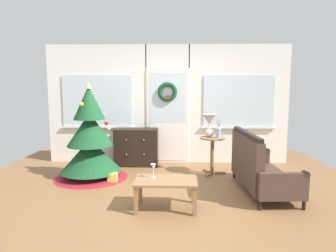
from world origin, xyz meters
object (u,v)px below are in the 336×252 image
object	(u,v)px
dresser_cabinet	(136,147)
coffee_table	(166,184)
wine_glass	(153,168)
table_lamp	(209,122)
flower_vase	(218,132)
gift_box	(113,177)
christmas_tree	(90,144)
settee_sofa	(258,168)
side_table	(212,148)

from	to	relation	value
dresser_cabinet	coffee_table	world-z (taller)	dresser_cabinet
dresser_cabinet	wine_glass	distance (m)	2.30
table_lamp	wine_glass	size ratio (longest dim) A/B	2.26
wine_glass	flower_vase	bearing A→B (deg)	54.48
coffee_table	gift_box	xyz separation A→B (m)	(-0.97, 1.14, -0.27)
christmas_tree	coffee_table	distance (m)	2.00
table_lamp	christmas_tree	bearing A→B (deg)	-171.23
dresser_cabinet	christmas_tree	bearing A→B (deg)	-127.70
flower_vase	coffee_table	xyz separation A→B (m)	(-0.92, -1.63, -0.48)
settee_sofa	gift_box	distance (m)	2.45
dresser_cabinet	settee_sofa	size ratio (longest dim) A/B	0.56
dresser_cabinet	gift_box	xyz separation A→B (m)	(-0.27, -1.17, -0.31)
settee_sofa	dresser_cabinet	bearing A→B (deg)	143.13
dresser_cabinet	settee_sofa	xyz separation A→B (m)	(2.13, -1.59, -0.01)
side_table	settee_sofa	bearing A→B (deg)	-58.16
flower_vase	wine_glass	size ratio (longest dim) A/B	1.79
settee_sofa	flower_vase	bearing A→B (deg)	118.89
coffee_table	wine_glass	world-z (taller)	wine_glass
settee_sofa	flower_vase	world-z (taller)	flower_vase
christmas_tree	coffee_table	bearing A→B (deg)	-44.44
christmas_tree	flower_vase	bearing A→B (deg)	5.77
flower_vase	gift_box	bearing A→B (deg)	-165.65
flower_vase	wine_glass	distance (m)	1.91
settee_sofa	table_lamp	bearing A→B (deg)	123.26
side_table	gift_box	bearing A→B (deg)	-163.12
dresser_cabinet	side_table	distance (m)	1.65
flower_vase	settee_sofa	bearing A→B (deg)	-61.11
dresser_cabinet	side_table	xyz separation A→B (m)	(1.53, -0.63, 0.11)
wine_glass	christmas_tree	bearing A→B (deg)	133.57
wine_glass	settee_sofa	bearing A→B (deg)	21.62
christmas_tree	settee_sofa	size ratio (longest dim) A/B	1.08
dresser_cabinet	flower_vase	bearing A→B (deg)	-22.95
flower_vase	side_table	bearing A→B (deg)	149.04
settee_sofa	coffee_table	size ratio (longest dim) A/B	1.90
dresser_cabinet	settee_sofa	world-z (taller)	settee_sofa
coffee_table	gift_box	distance (m)	1.52
side_table	wine_glass	distance (m)	1.89
coffee_table	gift_box	world-z (taller)	coffee_table
coffee_table	wine_glass	xyz separation A→B (m)	(-0.18, 0.08, 0.20)
christmas_tree	wine_glass	xyz separation A→B (m)	(1.24, -1.30, -0.08)
flower_vase	wine_glass	xyz separation A→B (m)	(-1.10, -1.54, -0.27)
christmas_tree	settee_sofa	world-z (taller)	christmas_tree
side_table	christmas_tree	bearing A→B (deg)	-172.46
christmas_tree	gift_box	distance (m)	0.75
settee_sofa	table_lamp	size ratio (longest dim) A/B	3.67
settee_sofa	gift_box	xyz separation A→B (m)	(-2.40, 0.42, -0.30)
table_lamp	settee_sofa	bearing A→B (deg)	-56.74
side_table	table_lamp	distance (m)	0.50
table_lamp	dresser_cabinet	bearing A→B (deg)	158.13
flower_vase	wine_glass	world-z (taller)	flower_vase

